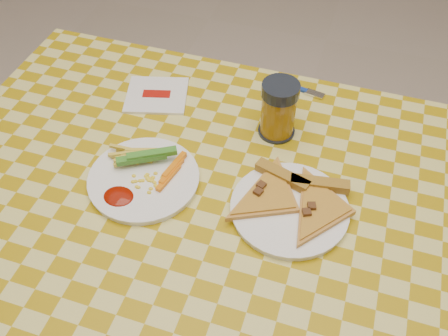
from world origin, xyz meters
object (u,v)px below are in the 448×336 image
Objects in this scene: plate_left at (144,180)px; plate_right at (289,209)px; table at (226,224)px; drink_glass at (279,110)px.

plate_right is (0.30, 0.02, 0.00)m from plate_left.
table is 0.27m from drink_glass.
plate_right reaches higher than table.
drink_glass reaches higher than table.
plate_left reaches higher than table.
plate_right is 1.70× the size of drink_glass.
plate_left and plate_right have the same top height.
plate_left is 0.32m from drink_glass.
drink_glass is (-0.08, 0.21, 0.06)m from plate_right.
table is 5.68× the size of plate_right.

